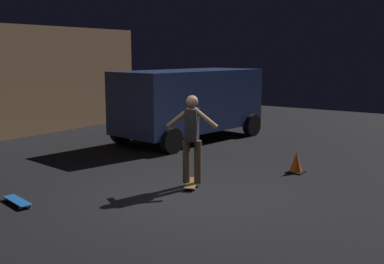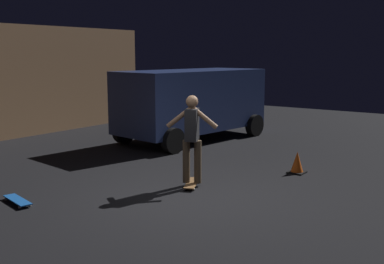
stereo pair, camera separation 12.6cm
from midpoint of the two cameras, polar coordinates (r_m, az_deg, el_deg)
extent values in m
plane|color=black|center=(8.34, -0.85, -7.91)|extent=(28.00, 28.00, 0.00)
cube|color=navy|center=(13.60, -0.58, 3.98)|extent=(4.81, 2.49, 1.70)
cube|color=black|center=(15.32, 5.27, 5.88)|extent=(0.29, 1.74, 0.64)
cylinder|color=black|center=(15.65, 1.14, 1.58)|extent=(0.68, 0.30, 0.66)
cylinder|color=black|center=(14.44, 7.06, 0.83)|extent=(0.68, 0.30, 0.66)
cylinder|color=black|center=(13.26, -8.88, 0.01)|extent=(0.68, 0.30, 0.66)
cylinder|color=black|center=(11.80, -2.84, -1.07)|extent=(0.68, 0.30, 0.66)
cube|color=olive|center=(8.98, -0.41, -6.24)|extent=(0.79, 0.52, 0.02)
sphere|color=silver|center=(9.29, -0.62, -5.92)|extent=(0.05, 0.05, 0.05)
sphere|color=silver|center=(9.26, 0.42, -5.97)|extent=(0.05, 0.05, 0.05)
sphere|color=silver|center=(8.72, -1.29, -6.96)|extent=(0.05, 0.05, 0.05)
sphere|color=silver|center=(8.69, -0.17, -7.02)|extent=(0.05, 0.05, 0.05)
cube|color=#1959B2|center=(8.48, -20.92, -7.83)|extent=(0.36, 0.80, 0.02)
sphere|color=silver|center=(8.26, -19.57, -8.48)|extent=(0.05, 0.05, 0.05)
sphere|color=silver|center=(8.20, -20.67, -8.68)|extent=(0.05, 0.05, 0.05)
sphere|color=silver|center=(8.79, -21.13, -7.48)|extent=(0.05, 0.05, 0.05)
sphere|color=silver|center=(8.74, -22.17, -7.66)|extent=(0.05, 0.05, 0.05)
cylinder|color=brown|center=(8.89, -1.11, -3.61)|extent=(0.14, 0.14, 0.82)
cylinder|color=brown|center=(8.86, 0.30, -3.66)|extent=(0.14, 0.14, 0.82)
cube|color=#262628|center=(8.74, -0.41, 0.90)|extent=(0.44, 0.36, 0.60)
sphere|color=#936B4C|center=(8.68, -0.42, 3.74)|extent=(0.23, 0.23, 0.23)
cylinder|color=#936B4C|center=(8.75, -1.84, 1.91)|extent=(0.32, 0.53, 0.46)
cylinder|color=#936B4C|center=(8.68, 1.02, 1.85)|extent=(0.32, 0.53, 0.46)
cube|color=black|center=(10.21, 12.20, -4.77)|extent=(0.34, 0.34, 0.03)
cone|color=#EA5914|center=(10.16, 12.24, -3.60)|extent=(0.28, 0.28, 0.46)
camera|label=1|loc=(0.06, -90.41, -0.07)|focal=43.71mm
camera|label=2|loc=(0.06, 89.59, 0.07)|focal=43.71mm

